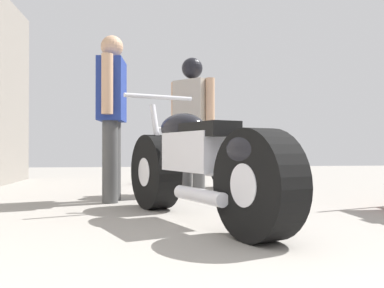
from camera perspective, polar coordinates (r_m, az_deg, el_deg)
name	(u,v)px	position (r m, az deg, el deg)	size (l,w,h in m)	color
ground_plane	(212,205)	(4.14, 2.71, -8.28)	(16.74, 16.74, 0.00)	gray
motorcycle_maroon_cruiser	(199,165)	(3.15, 0.89, -2.79)	(1.08, 2.14, 1.04)	black
motorcycle_black_naked	(199,161)	(6.27, 0.90, -2.35)	(1.31, 1.62, 0.88)	black
mechanic_in_blue	(112,108)	(4.48, -10.78, 4.86)	(0.29, 0.70, 1.73)	#4C4C4C
mechanic_with_helmet	(192,112)	(5.14, 0.02, 4.32)	(0.53, 0.53, 1.66)	#4C4C4C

